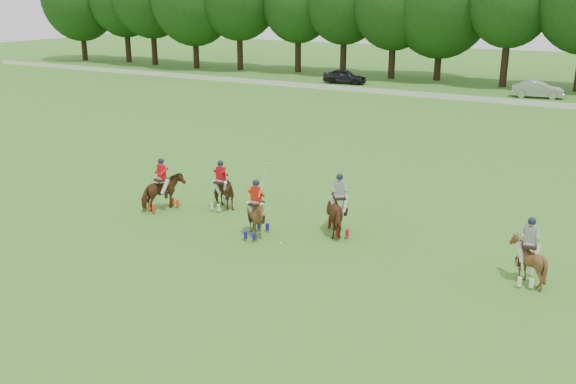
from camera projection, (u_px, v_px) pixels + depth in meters
The scene contains 10 objects.
ground at pixel (215, 260), 22.25m from camera, with size 180.00×180.00×0.00m, color #387120.
boundary_rail at pixel (478, 99), 53.82m from camera, with size 120.00×0.10×0.44m, color white.
car_left at pixel (345, 76), 64.06m from camera, with size 1.73×4.31×1.47m, color black.
car_mid at pixel (538, 90), 55.56m from camera, with size 1.49×4.28×1.41m, color #A9A8AE.
polo_red_a at pixel (163, 192), 27.06m from camera, with size 1.42×2.01×2.26m.
polo_red_b at pixel (221, 192), 27.26m from camera, with size 1.42×1.23×2.12m.
polo_red_c at pixel (256, 216), 24.13m from camera, with size 1.35×1.49×2.78m.
polo_stripe_a at pixel (339, 212), 24.42m from camera, with size 1.93×2.12×2.37m.
polo_stripe_b at pixel (527, 260), 20.33m from camera, with size 1.39×1.51×2.19m.
polo_ball at pixel (281, 243), 23.57m from camera, with size 0.09×0.09×0.09m, color white.
Camera 1 is at (12.23, -16.66, 8.93)m, focal length 40.00 mm.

